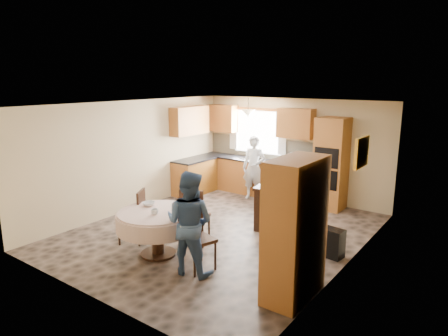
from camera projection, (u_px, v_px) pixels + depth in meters
floor at (221, 232)px, 7.90m from camera, size 5.00×6.00×0.01m
ceiling at (221, 104)px, 7.36m from camera, size 5.00×6.00×0.01m
wall_back at (292, 149)px, 10.00m from camera, size 5.00×0.02×2.50m
wall_front at (86, 211)px, 5.27m from camera, size 5.00×0.02×2.50m
wall_left at (133, 156)px, 9.07m from camera, size 0.02×6.00×2.50m
wall_right at (350, 192)px, 6.20m from camera, size 0.02×6.00×2.50m
window at (258, 132)px, 10.48m from camera, size 1.40×0.03×1.10m
curtain_left at (233, 128)px, 10.86m from camera, size 0.22×0.02×1.15m
curtain_right at (282, 132)px, 10.00m from camera, size 0.22×0.02×1.15m
base_cab_back at (256, 177)px, 10.43m from camera, size 3.30×0.60×0.88m
counter_back at (257, 160)px, 10.33m from camera, size 3.30×0.64×0.04m
base_cab_left at (195, 177)px, 10.49m from camera, size 0.60×1.20×0.88m
counter_left at (194, 160)px, 10.39m from camera, size 0.64×1.20×0.04m
backsplash at (263, 148)px, 10.49m from camera, size 3.30×0.02×0.55m
wall_cab_left at (222, 118)px, 10.90m from camera, size 0.85×0.33×0.72m
wall_cab_right at (296, 123)px, 9.64m from camera, size 0.90×0.33×0.72m
wall_cab_side at (190, 121)px, 10.25m from camera, size 0.33×1.20×0.72m
oven_tower at (331, 164)px, 9.13m from camera, size 0.66×0.62×2.12m
oven_upper at (326, 158)px, 8.84m from camera, size 0.56×0.01×0.45m
oven_lower at (325, 180)px, 8.95m from camera, size 0.56×0.01×0.45m
pendant at (248, 113)px, 9.99m from camera, size 0.36×0.36×0.18m
sideboard at (284, 212)px, 7.80m from camera, size 1.24×0.70×0.84m
space_heater at (332, 243)px, 6.74m from camera, size 0.39×0.30×0.50m
cupboard at (295, 229)px, 5.37m from camera, size 0.51×1.03×1.96m
dining_table at (157, 221)px, 6.75m from camera, size 1.37×1.37×0.78m
chair_left at (136, 214)px, 7.31m from camera, size 0.59×0.59×0.99m
chair_back at (194, 214)px, 7.17m from camera, size 0.60×0.60×1.06m
chair_right at (195, 233)px, 6.31m from camera, size 0.57×0.57×1.06m
framed_picture at (362, 152)px, 6.52m from camera, size 0.06×0.61×0.51m
microwave at (299, 160)px, 9.56m from camera, size 0.56×0.43×0.28m
person_sink at (254, 168)px, 9.94m from camera, size 0.65×0.50×1.60m
person_dining at (189, 223)px, 6.09m from camera, size 0.90×0.76×1.63m
bowl_sideboard at (271, 187)px, 7.88m from camera, size 0.23×0.23×0.06m
bottle_sideboard at (297, 186)px, 7.54m from camera, size 0.14×0.14×0.30m
cup_table at (155, 212)px, 6.54m from camera, size 0.14×0.14×0.09m
bowl_table at (149, 204)px, 7.00m from camera, size 0.26×0.26×0.07m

